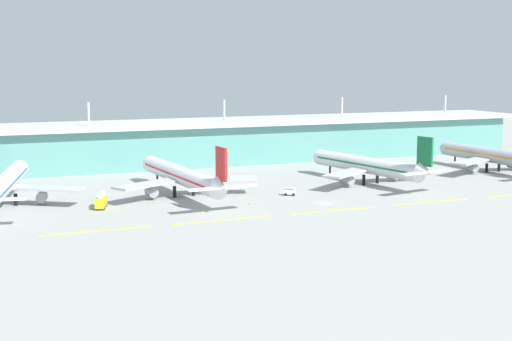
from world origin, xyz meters
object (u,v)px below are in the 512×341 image
fuel_truck (101,201)px  safety_cone_nose_front (202,211)px  airliner_farthest (491,155)px  safety_cone_left_wingtip (250,203)px  airliner_far_middle (368,165)px  baggage_cart (290,192)px  safety_cone_right_wingtip (179,206)px  airliner_nearest (4,184)px  airliner_near_middle (182,176)px

fuel_truck → safety_cone_nose_front: 30.57m
airliner_farthest → fuel_truck: airliner_farthest is taller
safety_cone_left_wingtip → airliner_farthest: bearing=13.1°
airliner_far_middle → safety_cone_left_wingtip: size_ratio=89.01×
baggage_cart → safety_cone_right_wingtip: baggage_cart is taller
airliner_farthest → safety_cone_nose_front: bearing=-166.5°
airliner_nearest → safety_cone_left_wingtip: size_ratio=101.24×
fuel_truck → safety_cone_right_wingtip: fuel_truck is taller
airliner_far_middle → safety_cone_right_wingtip: 75.21m
airliner_nearest → airliner_farthest: size_ratio=1.17×
airliner_farthest → airliner_near_middle: bearing=-177.9°
airliner_farthest → safety_cone_right_wingtip: bearing=-170.8°
airliner_farthest → safety_cone_nose_front: size_ratio=86.30×
airliner_near_middle → safety_cone_left_wingtip: airliner_near_middle is taller
airliner_nearest → airliner_near_middle: (53.50, -5.38, -0.00)m
airliner_farthest → fuel_truck: size_ratio=7.90×
airliner_far_middle → fuel_truck: (-95.27, -8.43, -4.18)m
airliner_far_middle → fuel_truck: 95.73m
airliner_far_middle → airliner_farthest: bearing=6.1°
airliner_near_middle → fuel_truck: airliner_near_middle is taller
safety_cone_nose_front → airliner_far_middle: bearing=19.5°
airliner_nearest → airliner_near_middle: same height
airliner_far_middle → safety_cone_right_wingtip: bearing=-168.4°
airliner_farthest → baggage_cart: bearing=-169.8°
airliner_nearest → safety_cone_right_wingtip: (47.70, -22.30, -6.11)m
fuel_truck → airliner_farthest: bearing=5.5°
airliner_far_middle → baggage_cart: bearing=-163.1°
airliner_farthest → safety_cone_nose_front: airliner_farthest is taller
fuel_truck → safety_cone_right_wingtip: size_ratio=10.93×
baggage_cart → safety_cone_nose_front: baggage_cart is taller
fuel_truck → safety_cone_nose_front: fuel_truck is taller
airliner_nearest → airliner_far_middle: size_ratio=1.14×
airliner_near_middle → baggage_cart: 34.99m
safety_cone_nose_front → safety_cone_right_wingtip: size_ratio=1.00×
baggage_cart → airliner_nearest: bearing=168.2°
airliner_far_middle → airliner_farthest: 59.73m
fuel_truck → airliner_near_middle: bearing=20.4°
airliner_farthest → baggage_cart: (-94.76, -17.09, -5.18)m
safety_cone_nose_front → safety_cone_right_wingtip: (-4.07, 9.43, 0.00)m
fuel_truck → safety_cone_left_wingtip: size_ratio=10.93×
airliner_nearest → baggage_cart: size_ratio=17.63×
safety_cone_nose_front → airliner_near_middle: bearing=86.2°
airliner_far_middle → safety_cone_nose_front: bearing=-160.5°
safety_cone_right_wingtip → airliner_near_middle: bearing=71.1°
airliner_nearest → airliner_near_middle: size_ratio=1.00×
airliner_far_middle → safety_cone_left_wingtip: bearing=-159.5°
airliner_near_middle → airliner_farthest: bearing=2.1°
airliner_near_middle → fuel_truck: bearing=-159.6°
airliner_farthest → safety_cone_right_wingtip: (-132.81, -21.47, -6.09)m
fuel_truck → safety_cone_nose_front: bearing=-31.9°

